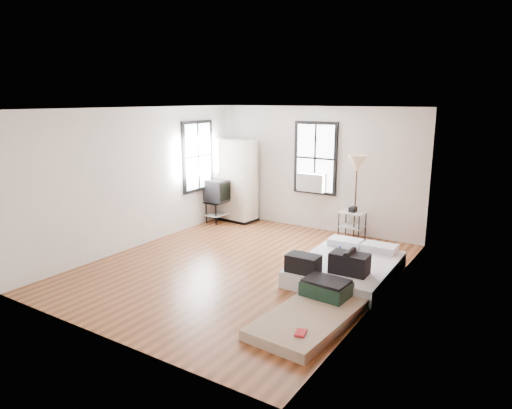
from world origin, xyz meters
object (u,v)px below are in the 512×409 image
Objects in this scene: mattress_bare at (313,311)px; tv_stand at (219,192)px; floor_lamp at (357,167)px; wardrobe at (236,180)px; mattress_main at (346,267)px; side_table at (352,217)px.

mattress_bare is 5.41m from tv_stand.
floor_lamp is 3.43m from tv_stand.
floor_lamp is (3.08, 0.00, 0.57)m from wardrobe.
mattress_bare is (0.19, -1.68, -0.06)m from mattress_main.
mattress_bare is 5.51m from wardrobe.
side_table is (-0.91, 3.85, 0.36)m from mattress_bare.
wardrobe is at bearing 61.20° from tv_stand.
wardrobe reaches higher than floor_lamp.
wardrobe is at bearing -180.00° from floor_lamp.
side_table is at bearing 107.49° from mattress_bare.
tv_stand reaches higher than side_table.
tv_stand is (-3.31, -0.37, -0.81)m from floor_lamp.
wardrobe is 1.10× the size of floor_lamp.
mattress_main is 1.99× the size of tv_stand.
mattress_main is 2.60m from floor_lamp.
floor_lamp is (0.07, -0.07, 1.10)m from side_table.
side_table is at bearing 106.89° from mattress_main.
floor_lamp reaches higher than side_table.
tv_stand is (-4.15, 3.41, 0.64)m from mattress_bare.
mattress_main is 4.35m from wardrobe.
tv_stand reaches higher than mattress_bare.
mattress_main is 3.00× the size of side_table.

